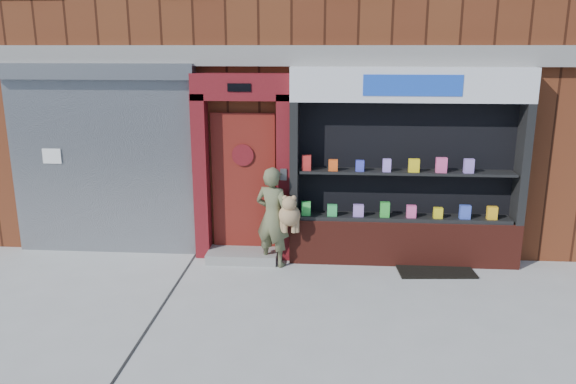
# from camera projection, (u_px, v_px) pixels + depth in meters

# --- Properties ---
(ground) EXTENTS (80.00, 80.00, 0.00)m
(ground) POSITION_uv_depth(u_px,v_px,m) (280.00, 310.00, 7.21)
(ground) COLOR #9E9E99
(ground) RESTS_ON ground
(building) EXTENTS (12.00, 8.16, 8.00)m
(building) POSITION_uv_depth(u_px,v_px,m) (304.00, 12.00, 11.99)
(building) COLOR #582614
(building) RESTS_ON ground
(shutter_bay) EXTENTS (3.10, 0.30, 3.04)m
(shutter_bay) POSITION_uv_depth(u_px,v_px,m) (102.00, 149.00, 8.85)
(shutter_bay) COLOR gray
(shutter_bay) RESTS_ON ground
(red_door_bay) EXTENTS (1.52, 0.58, 2.90)m
(red_door_bay) POSITION_uv_depth(u_px,v_px,m) (242.00, 168.00, 8.69)
(red_door_bay) COLOR #5E1015
(red_door_bay) RESTS_ON ground
(pharmacy_bay) EXTENTS (3.50, 0.41, 3.00)m
(pharmacy_bay) POSITION_uv_depth(u_px,v_px,m) (405.00, 177.00, 8.49)
(pharmacy_bay) COLOR #5C1F15
(pharmacy_bay) RESTS_ON ground
(woman) EXTENTS (0.76, 0.57, 1.55)m
(woman) POSITION_uv_depth(u_px,v_px,m) (275.00, 216.00, 8.51)
(woman) COLOR #5B5E3E
(woman) RESTS_ON ground
(doormat) EXTENTS (1.18, 0.87, 0.03)m
(doormat) POSITION_uv_depth(u_px,v_px,m) (434.00, 268.00, 8.54)
(doormat) COLOR black
(doormat) RESTS_ON ground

